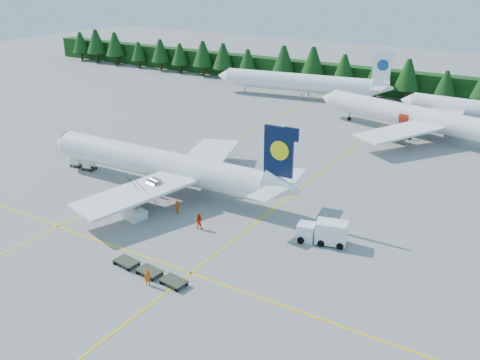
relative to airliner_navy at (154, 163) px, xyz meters
The scene contains 15 objects.
ground 15.82m from the airliner_navy, 39.41° to the right, with size 320.00×320.00×0.00m, color gray.
taxi_stripe_a 11.00m from the airliner_navy, 101.55° to the left, with size 0.25×120.00×0.01m, color yellow.
taxi_stripe_b 20.92m from the airliner_navy, 29.69° to the left, with size 0.25×120.00×0.01m, color yellow.
taxi_stripe_cross 20.09m from the airliner_navy, 52.96° to the right, with size 80.00×0.25×0.01m, color yellow.
treeline_hedge 73.19m from the airliner_navy, 80.63° to the left, with size 220.00×4.00×6.00m, color black.
airliner_navy is the anchor object (origin of this frame).
airliner_red 49.42m from the airliner_navy, 62.26° to the left, with size 39.36×31.99×11.65m.
airliner_far_left 58.80m from the airliner_navy, 97.27° to the left, with size 40.74×9.72×11.90m.
airstairs 9.88m from the airliner_navy, 67.63° to the right, with size 4.63×6.28×3.84m.
service_truck 26.98m from the airliner_navy, ahead, with size 5.93×3.33×2.71m.
dolly_train 23.51m from the airliner_navy, 51.49° to the right, with size 9.31×2.23×0.15m.
uld_pair 14.44m from the airliner_navy, behind, with size 4.88×1.93×1.57m.
crew_a 25.30m from the airliner_navy, 51.68° to the right, with size 0.67×0.44×1.82m, color #EC5104.
crew_b 14.91m from the airliner_navy, 29.36° to the right, with size 0.97×0.75×1.99m, color red.
crew_c 10.20m from the airliner_navy, 33.26° to the right, with size 0.74×0.50×1.80m, color #DA5204.
Camera 1 is at (35.10, -43.48, 29.83)m, focal length 40.00 mm.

